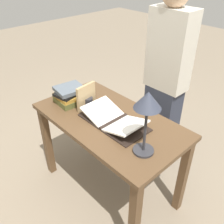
# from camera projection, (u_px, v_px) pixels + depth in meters

# --- Properties ---
(ground_plane) EXTENTS (12.00, 12.00, 0.00)m
(ground_plane) POSITION_uv_depth(u_px,v_px,m) (110.00, 187.00, 2.33)
(ground_plane) COLOR gray
(reading_desk) EXTENTS (1.19, 0.66, 0.78)m
(reading_desk) POSITION_uv_depth(u_px,v_px,m) (109.00, 132.00, 1.97)
(reading_desk) COLOR brown
(reading_desk) RESTS_ON ground_plane
(open_book) EXTENTS (0.53, 0.28, 0.08)m
(open_book) POSITION_uv_depth(u_px,v_px,m) (114.00, 120.00, 1.85)
(open_book) COLOR black
(open_book) RESTS_ON reading_desk
(book_stack_tall) EXTENTS (0.22, 0.27, 0.14)m
(book_stack_tall) POSITION_uv_depth(u_px,v_px,m) (70.00, 95.00, 2.07)
(book_stack_tall) COLOR brown
(book_stack_tall) RESTS_ON reading_desk
(book_standing_upright) EXTENTS (0.05, 0.19, 0.21)m
(book_standing_upright) POSITION_uv_depth(u_px,v_px,m) (86.00, 97.00, 1.97)
(book_standing_upright) COLOR tan
(book_standing_upright) RESTS_ON reading_desk
(reading_lamp) EXTENTS (0.16, 0.16, 0.43)m
(reading_lamp) POSITION_uv_depth(u_px,v_px,m) (147.00, 106.00, 1.41)
(reading_lamp) COLOR #2D2D33
(reading_lamp) RESTS_ON reading_desk
(coffee_mug) EXTENTS (0.09, 0.09, 0.09)m
(coffee_mug) POSITION_uv_depth(u_px,v_px,m) (88.00, 103.00, 2.01)
(coffee_mug) COLOR #28282D
(coffee_mug) RESTS_ON reading_desk
(person_reader) EXTENTS (0.36, 0.23, 1.70)m
(person_reader) POSITION_uv_depth(u_px,v_px,m) (166.00, 83.00, 2.24)
(person_reader) COLOR #2D3342
(person_reader) RESTS_ON ground_plane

